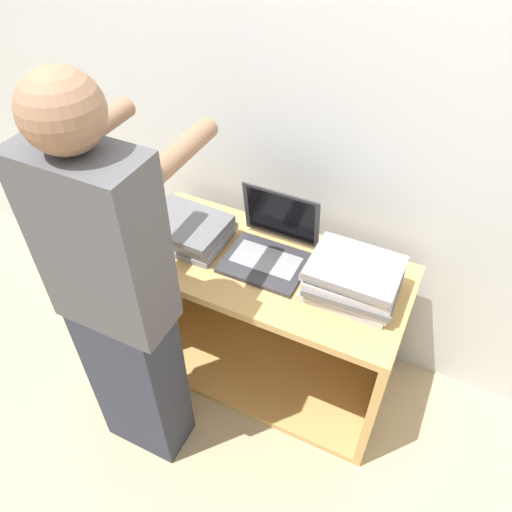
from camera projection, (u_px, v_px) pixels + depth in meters
ground_plane at (238, 412)px, 2.37m from camera, size 12.00×12.00×0.00m
wall_back at (307, 122)px, 1.99m from camera, size 8.00×0.05×2.40m
cart at (270, 312)px, 2.35m from camera, size 1.20×0.56×0.74m
laptop_open at (270, 247)px, 2.05m from camera, size 0.34×0.31×0.28m
laptop_stack_left at (187, 230)px, 2.13m from camera, size 0.35×0.28×0.11m
laptop_stack_right at (353, 279)px, 1.88m from camera, size 0.36×0.28×0.16m
person at (119, 305)px, 1.73m from camera, size 0.40×0.53×1.70m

